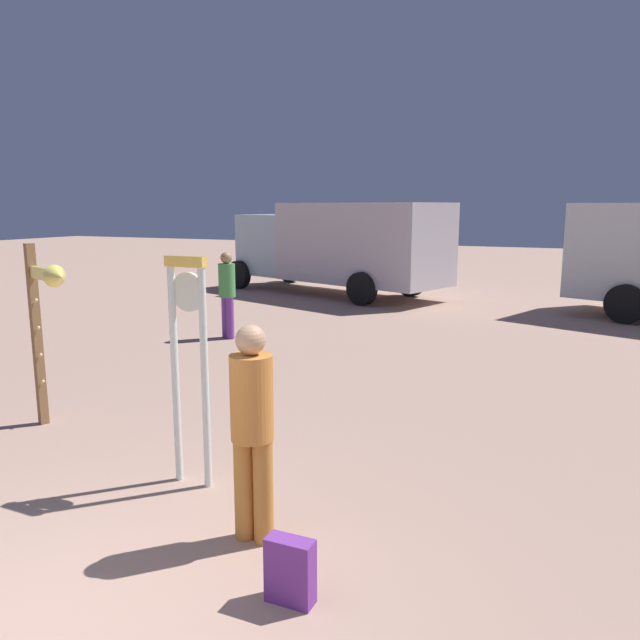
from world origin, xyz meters
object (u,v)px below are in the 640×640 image
(person_near_clock, at_px, (252,423))
(backpack, at_px, (291,571))
(arrow_sign, at_px, (44,309))
(standing_clock, at_px, (189,349))
(person_distant, at_px, (227,290))
(box_truck_near, at_px, (340,244))

(person_near_clock, relative_size, backpack, 3.84)
(arrow_sign, bearing_deg, standing_clock, -11.69)
(person_distant, xyz_separation_m, box_truck_near, (-0.32, 6.75, 0.55))
(backpack, height_order, person_distant, person_distant)
(person_distant, bearing_deg, box_truck_near, 92.68)
(arrow_sign, relative_size, person_distant, 1.27)
(person_near_clock, bearing_deg, arrow_sign, 161.40)
(backpack, bearing_deg, box_truck_near, 111.07)
(standing_clock, distance_m, backpack, 2.37)
(person_distant, relative_size, box_truck_near, 0.23)
(person_near_clock, xyz_separation_m, person_distant, (-4.38, 6.48, -0.01))
(standing_clock, relative_size, person_near_clock, 1.25)
(person_distant, bearing_deg, standing_clock, -60.28)
(person_near_clock, bearing_deg, box_truck_near, 109.55)
(person_near_clock, relative_size, person_distant, 1.01)
(person_distant, distance_m, box_truck_near, 6.78)
(arrow_sign, xyz_separation_m, person_near_clock, (3.44, -1.16, -0.48))
(person_near_clock, height_order, box_truck_near, box_truck_near)
(backpack, distance_m, box_truck_near, 14.86)
(standing_clock, bearing_deg, person_distant, 119.72)
(person_near_clock, relative_size, box_truck_near, 0.23)
(backpack, distance_m, person_distant, 8.69)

